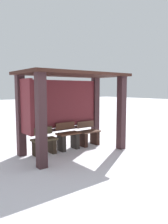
# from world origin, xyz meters

# --- Properties ---
(ground_plane) EXTENTS (60.00, 60.00, 0.00)m
(ground_plane) POSITION_xyz_m (0.00, 0.00, 0.00)
(ground_plane) COLOR silver
(bus_shelter) EXTENTS (2.95, 1.55, 2.18)m
(bus_shelter) POSITION_xyz_m (-0.09, 0.17, 1.51)
(bus_shelter) COLOR #392125
(bus_shelter) RESTS_ON ground
(bench_left_inside) EXTENTS (0.67, 0.34, 0.71)m
(bench_left_inside) POSITION_xyz_m (-0.77, 0.30, 0.30)
(bench_left_inside) COLOR #483C27
(bench_left_inside) RESTS_ON ground
(bench_center_inside) EXTENTS (0.67, 0.36, 0.78)m
(bench_center_inside) POSITION_xyz_m (0.00, 0.29, 0.33)
(bench_center_inside) COLOR #503021
(bench_center_inside) RESTS_ON ground
(bench_right_inside) EXTENTS (0.67, 0.39, 0.74)m
(bench_right_inside) POSITION_xyz_m (0.77, 0.30, 0.30)
(bench_right_inside) COLOR brown
(bench_right_inside) RESTS_ON ground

